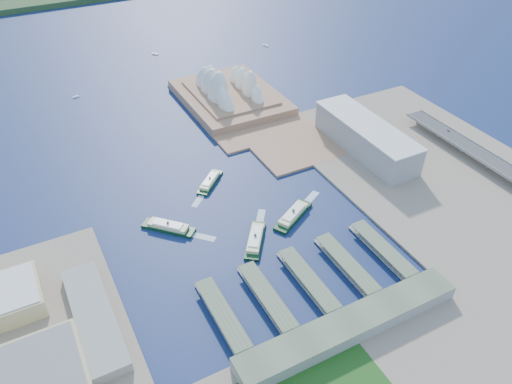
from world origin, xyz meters
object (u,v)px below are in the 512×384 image
ferry_b (210,180)px  ferry_c (255,238)px  ferry_a (168,225)px  toaster_building (366,137)px  opera_house (230,81)px  car_c (448,131)px  ferry_d (293,214)px

ferry_b → ferry_c: bearing=-43.3°
ferry_c → ferry_a: bearing=-3.8°
toaster_building → opera_house: bearing=114.2°
ferry_c → car_c: bearing=-134.0°
ferry_a → ferry_d: (121.74, -43.13, 0.22)m
toaster_building → ferry_d: toaster_building is taller
ferry_b → car_c: size_ratio=11.96×
toaster_building → car_c: bearing=-15.0°
ferry_b → ferry_c: size_ratio=0.88×
toaster_building → ferry_a: bearing=-174.4°
car_c → ferry_b: bearing=-10.3°
ferry_a → ferry_c: size_ratio=1.00×
ferry_a → ferry_b: ferry_a is taller
car_c → opera_house: bearing=-49.0°
car_c → ferry_c: bearing=10.1°
ferry_d → opera_house: bearing=-41.0°
ferry_a → ferry_b: size_ratio=1.13×
toaster_building → ferry_a: (-266.39, -25.93, -15.29)m
toaster_building → ferry_a: toaster_building is taller
opera_house → ferry_b: bearing=-121.8°
opera_house → ferry_a: 287.88m
opera_house → ferry_d: opera_house is taller
toaster_building → ferry_d: bearing=-154.5°
toaster_building → ferry_c: size_ratio=2.81×
opera_house → toaster_building: bearing=-65.8°
ferry_a → ferry_b: 86.54m
opera_house → ferry_d: 275.84m
ferry_a → ferry_b: bearing=-7.2°
ferry_a → ferry_d: bearing=-64.1°
ferry_b → ferry_d: 109.40m
ferry_a → ferry_b: (68.74, 52.57, -0.60)m
opera_house → ferry_b: 205.89m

